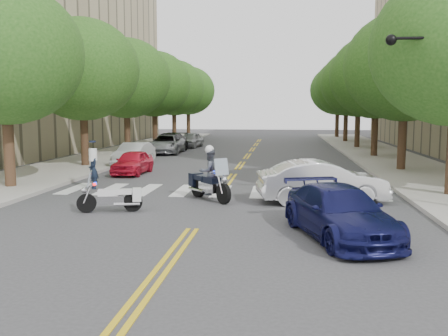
% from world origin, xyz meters
% --- Properties ---
extents(ground, '(140.00, 140.00, 0.00)m').
position_xyz_m(ground, '(0.00, 0.00, 0.00)').
color(ground, '#38383A').
rests_on(ground, ground).
extents(sidewalk_left, '(5.00, 60.00, 0.15)m').
position_xyz_m(sidewalk_left, '(-9.50, 22.00, 0.07)').
color(sidewalk_left, '#9E9991').
rests_on(sidewalk_left, ground).
extents(sidewalk_right, '(5.00, 60.00, 0.15)m').
position_xyz_m(sidewalk_right, '(9.50, 22.00, 0.07)').
color(sidewalk_right, '#9E9991').
rests_on(sidewalk_right, ground).
extents(tree_l_0, '(6.40, 6.40, 8.45)m').
position_xyz_m(tree_l_0, '(-8.80, 6.00, 5.55)').
color(tree_l_0, '#382316').
rests_on(tree_l_0, ground).
extents(tree_l_1, '(6.40, 6.40, 8.45)m').
position_xyz_m(tree_l_1, '(-8.80, 14.00, 5.55)').
color(tree_l_1, '#382316').
rests_on(tree_l_1, ground).
extents(tree_l_2, '(6.40, 6.40, 8.45)m').
position_xyz_m(tree_l_2, '(-8.80, 22.00, 5.55)').
color(tree_l_2, '#382316').
rests_on(tree_l_2, ground).
extents(tree_l_3, '(6.40, 6.40, 8.45)m').
position_xyz_m(tree_l_3, '(-8.80, 30.00, 5.55)').
color(tree_l_3, '#382316').
rests_on(tree_l_3, ground).
extents(tree_l_4, '(6.40, 6.40, 8.45)m').
position_xyz_m(tree_l_4, '(-8.80, 38.00, 5.55)').
color(tree_l_4, '#382316').
rests_on(tree_l_4, ground).
extents(tree_l_5, '(6.40, 6.40, 8.45)m').
position_xyz_m(tree_l_5, '(-8.80, 46.00, 5.55)').
color(tree_l_5, '#382316').
rests_on(tree_l_5, ground).
extents(tree_r_1, '(6.40, 6.40, 8.45)m').
position_xyz_m(tree_r_1, '(8.80, 14.00, 5.55)').
color(tree_r_1, '#382316').
rests_on(tree_r_1, ground).
extents(tree_r_2, '(6.40, 6.40, 8.45)m').
position_xyz_m(tree_r_2, '(8.80, 22.00, 5.55)').
color(tree_r_2, '#382316').
rests_on(tree_r_2, ground).
extents(tree_r_3, '(6.40, 6.40, 8.45)m').
position_xyz_m(tree_r_3, '(8.80, 30.00, 5.55)').
color(tree_r_3, '#382316').
rests_on(tree_r_3, ground).
extents(tree_r_4, '(6.40, 6.40, 8.45)m').
position_xyz_m(tree_r_4, '(8.80, 38.00, 5.55)').
color(tree_r_4, '#382316').
rests_on(tree_r_4, ground).
extents(tree_r_5, '(6.40, 6.40, 8.45)m').
position_xyz_m(tree_r_5, '(8.80, 46.00, 5.55)').
color(tree_r_5, '#382316').
rests_on(tree_r_5, ground).
extents(traffic_signal_pole, '(2.82, 0.42, 6.00)m').
position_xyz_m(traffic_signal_pole, '(7.72, 3.50, 3.72)').
color(traffic_signal_pole, black).
rests_on(traffic_signal_pole, ground).
extents(motorcycle_police, '(1.83, 2.07, 2.03)m').
position_xyz_m(motorcycle_police, '(-0.22, 4.55, 0.90)').
color(motorcycle_police, black).
rests_on(motorcycle_police, ground).
extents(motorcycle_parked, '(2.06, 0.87, 1.36)m').
position_xyz_m(motorcycle_parked, '(-2.91, 2.04, 0.47)').
color(motorcycle_parked, black).
rests_on(motorcycle_parked, ground).
extents(officer_standing, '(0.67, 0.71, 1.63)m').
position_xyz_m(officer_standing, '(-5.42, 6.59, 0.82)').
color(officer_standing, black).
rests_on(officer_standing, ground).
extents(convertible, '(4.80, 2.40, 1.51)m').
position_xyz_m(convertible, '(3.90, 4.50, 0.76)').
color(convertible, silver).
rests_on(convertible, ground).
extents(sedan_blue, '(3.18, 4.98, 1.34)m').
position_xyz_m(sedan_blue, '(3.96, -0.50, 0.67)').
color(sedan_blue, '#101245').
rests_on(sedan_blue, ground).
extents(parked_car_a, '(1.53, 3.64, 1.23)m').
position_xyz_m(parked_car_a, '(-5.20, 11.43, 0.61)').
color(parked_car_a, red).
rests_on(parked_car_a, ground).
extents(parked_car_b, '(1.62, 4.18, 1.36)m').
position_xyz_m(parked_car_b, '(-6.30, 15.28, 0.68)').
color(parked_car_b, silver).
rests_on(parked_car_b, ground).
extents(parked_car_c, '(2.54, 5.17, 1.41)m').
position_xyz_m(parked_car_c, '(-6.30, 23.50, 0.71)').
color(parked_car_c, '#989A9F').
rests_on(parked_car_c, ground).
extents(parked_car_d, '(2.54, 5.29, 1.49)m').
position_xyz_m(parked_car_d, '(-6.30, 24.50, 0.74)').
color(parked_car_d, black).
rests_on(parked_car_d, ground).
extents(parked_car_e, '(1.99, 4.09, 1.34)m').
position_xyz_m(parked_car_e, '(-5.54, 29.70, 0.67)').
color(parked_car_e, '#999A9E').
rests_on(parked_car_e, ground).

